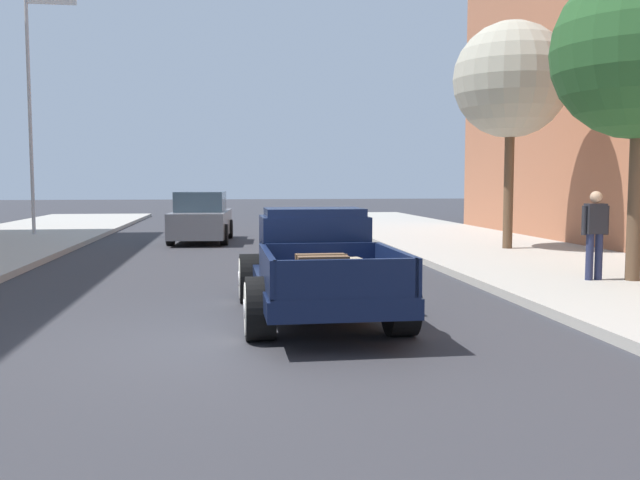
% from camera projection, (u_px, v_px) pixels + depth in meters
% --- Properties ---
extents(ground_plane, '(140.00, 140.00, 0.00)m').
position_uv_depth(ground_plane, '(238.00, 343.00, 8.36)').
color(ground_plane, '#333338').
extents(hotrod_truck_navy, '(2.23, 4.96, 1.58)m').
position_uv_depth(hotrod_truck_navy, '(314.00, 264.00, 10.13)').
color(hotrod_truck_navy, '#0F1938').
rests_on(hotrod_truck_navy, ground).
extents(car_background_grey, '(2.07, 4.40, 1.65)m').
position_uv_depth(car_background_grey, '(201.00, 219.00, 22.35)').
color(car_background_grey, slate).
rests_on(car_background_grey, ground).
extents(pedestrian_sidewalk_right, '(0.53, 0.22, 1.65)m').
position_uv_depth(pedestrian_sidewalk_right, '(595.00, 230.00, 12.60)').
color(pedestrian_sidewalk_right, '#232847').
rests_on(pedestrian_sidewalk_right, sidewalk_right).
extents(flagpole, '(1.74, 0.16, 9.16)m').
position_uv_depth(flagpole, '(35.00, 71.00, 23.32)').
color(flagpole, '#B2B2B7').
rests_on(flagpole, sidewalk_left).
extents(street_tree_second, '(3.11, 3.11, 6.12)m').
position_uv_depth(street_tree_second, '(511.00, 81.00, 18.35)').
color(street_tree_second, brown).
rests_on(street_tree_second, sidewalk_right).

